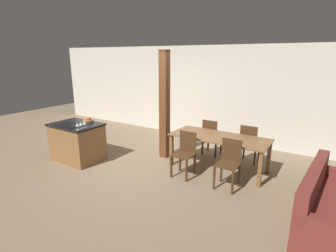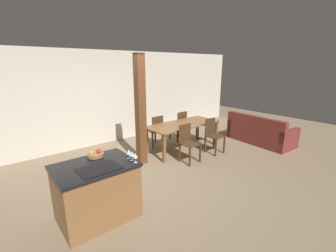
{
  "view_description": "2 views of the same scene",
  "coord_description": "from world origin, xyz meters",
  "px_view_note": "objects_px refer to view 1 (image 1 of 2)",
  "views": [
    {
      "loc": [
        3.53,
        -4.38,
        2.42
      ],
      "look_at": [
        0.6,
        0.2,
        0.95
      ],
      "focal_mm": 28.0,
      "sensor_mm": 36.0,
      "label": 1
    },
    {
      "loc": [
        -2.53,
        -3.59,
        2.29
      ],
      "look_at": [
        0.6,
        0.2,
        0.95
      ],
      "focal_mm": 24.0,
      "sensor_mm": 36.0,
      "label": 2
    }
  ],
  "objects_px": {
    "timber_post": "(165,106)",
    "dining_table": "(219,140)",
    "wine_glass_far": "(84,123)",
    "dining_chair_near_right": "(229,162)",
    "wine_glass_middle": "(81,124)",
    "dining_chair_far_left": "(211,136)",
    "dining_chair_near_left": "(185,153)",
    "wine_glass_near": "(77,125)",
    "couch": "(334,210)",
    "fruit_bowl": "(88,120)",
    "dining_chair_far_right": "(249,143)",
    "kitchen_island": "(77,142)"
  },
  "relations": [
    {
      "from": "dining_chair_near_right",
      "to": "timber_post",
      "type": "bearing_deg",
      "value": 160.99
    },
    {
      "from": "dining_chair_far_left",
      "to": "timber_post",
      "type": "bearing_deg",
      "value": 37.17
    },
    {
      "from": "kitchen_island",
      "to": "couch",
      "type": "xyz_separation_m",
      "value": [
        5.2,
        0.24,
        -0.15
      ]
    },
    {
      "from": "fruit_bowl",
      "to": "timber_post",
      "type": "bearing_deg",
      "value": 34.05
    },
    {
      "from": "wine_glass_near",
      "to": "wine_glass_far",
      "type": "xyz_separation_m",
      "value": [
        0.0,
        0.19,
        0.0
      ]
    },
    {
      "from": "wine_glass_far",
      "to": "dining_chair_far_left",
      "type": "height_order",
      "value": "wine_glass_far"
    },
    {
      "from": "fruit_bowl",
      "to": "wine_glass_far",
      "type": "bearing_deg",
      "value": -48.46
    },
    {
      "from": "fruit_bowl",
      "to": "dining_chair_near_right",
      "type": "relative_size",
      "value": 0.28
    },
    {
      "from": "wine_glass_middle",
      "to": "dining_table",
      "type": "xyz_separation_m",
      "value": [
        2.52,
        1.55,
        -0.36
      ]
    },
    {
      "from": "kitchen_island",
      "to": "fruit_bowl",
      "type": "distance_m",
      "value": 0.56
    },
    {
      "from": "wine_glass_middle",
      "to": "timber_post",
      "type": "xyz_separation_m",
      "value": [
        1.14,
        1.52,
        0.27
      ]
    },
    {
      "from": "kitchen_island",
      "to": "fruit_bowl",
      "type": "height_order",
      "value": "fruit_bowl"
    },
    {
      "from": "dining_chair_near_left",
      "to": "dining_chair_far_left",
      "type": "xyz_separation_m",
      "value": [
        -0.0,
        1.33,
        0.0
      ]
    },
    {
      "from": "couch",
      "to": "timber_post",
      "type": "bearing_deg",
      "value": 78.12
    },
    {
      "from": "kitchen_island",
      "to": "wine_glass_middle",
      "type": "relative_size",
      "value": 7.53
    },
    {
      "from": "dining_chair_near_left",
      "to": "dining_chair_near_right",
      "type": "xyz_separation_m",
      "value": [
        0.94,
        0.0,
        0.0
      ]
    },
    {
      "from": "wine_glass_far",
      "to": "dining_chair_near_right",
      "type": "bearing_deg",
      "value": 14.78
    },
    {
      "from": "couch",
      "to": "timber_post",
      "type": "height_order",
      "value": "timber_post"
    },
    {
      "from": "wine_glass_far",
      "to": "dining_chair_near_left",
      "type": "distance_m",
      "value": 2.26
    },
    {
      "from": "wine_glass_near",
      "to": "dining_chair_far_right",
      "type": "distance_m",
      "value": 3.82
    },
    {
      "from": "fruit_bowl",
      "to": "dining_chair_near_left",
      "type": "xyz_separation_m",
      "value": [
        2.42,
        0.38,
        -0.44
      ]
    },
    {
      "from": "timber_post",
      "to": "dining_chair_near_right",
      "type": "bearing_deg",
      "value": -19.01
    },
    {
      "from": "dining_chair_near_right",
      "to": "dining_chair_far_left",
      "type": "xyz_separation_m",
      "value": [
        -0.94,
        1.33,
        0.0
      ]
    },
    {
      "from": "timber_post",
      "to": "dining_table",
      "type": "bearing_deg",
      "value": 1.18
    },
    {
      "from": "wine_glass_middle",
      "to": "dining_table",
      "type": "height_order",
      "value": "wine_glass_middle"
    },
    {
      "from": "wine_glass_near",
      "to": "wine_glass_far",
      "type": "bearing_deg",
      "value": 90.0
    },
    {
      "from": "dining_chair_far_left",
      "to": "wine_glass_far",
      "type": "bearing_deg",
      "value": 45.91
    },
    {
      "from": "dining_chair_near_left",
      "to": "dining_chair_far_left",
      "type": "height_order",
      "value": "same"
    },
    {
      "from": "wine_glass_near",
      "to": "timber_post",
      "type": "xyz_separation_m",
      "value": [
        1.14,
        1.62,
        0.27
      ]
    },
    {
      "from": "wine_glass_middle",
      "to": "dining_chair_near_left",
      "type": "distance_m",
      "value": 2.3
    },
    {
      "from": "kitchen_island",
      "to": "dining_chair_far_left",
      "type": "height_order",
      "value": "dining_chair_far_left"
    },
    {
      "from": "fruit_bowl",
      "to": "wine_glass_far",
      "type": "distance_m",
      "value": 0.55
    },
    {
      "from": "dining_chair_far_right",
      "to": "couch",
      "type": "height_order",
      "value": "dining_chair_far_right"
    },
    {
      "from": "wine_glass_middle",
      "to": "dining_chair_far_left",
      "type": "relative_size",
      "value": 0.17
    },
    {
      "from": "wine_glass_near",
      "to": "wine_glass_middle",
      "type": "relative_size",
      "value": 1.0
    },
    {
      "from": "fruit_bowl",
      "to": "wine_glass_near",
      "type": "height_order",
      "value": "wine_glass_near"
    },
    {
      "from": "wine_glass_far",
      "to": "dining_chair_far_right",
      "type": "height_order",
      "value": "wine_glass_far"
    },
    {
      "from": "wine_glass_near",
      "to": "couch",
      "type": "distance_m",
      "value": 4.79
    },
    {
      "from": "wine_glass_middle",
      "to": "dining_chair_far_right",
      "type": "distance_m",
      "value": 3.76
    },
    {
      "from": "dining_chair_far_right",
      "to": "wine_glass_near",
      "type": "bearing_deg",
      "value": 37.67
    },
    {
      "from": "wine_glass_near",
      "to": "dining_table",
      "type": "height_order",
      "value": "wine_glass_near"
    },
    {
      "from": "couch",
      "to": "timber_post",
      "type": "distance_m",
      "value": 3.84
    },
    {
      "from": "wine_glass_middle",
      "to": "dining_chair_far_left",
      "type": "bearing_deg",
      "value": 47.14
    },
    {
      "from": "fruit_bowl",
      "to": "dining_chair_near_left",
      "type": "bearing_deg",
      "value": 8.89
    },
    {
      "from": "dining_chair_near_right",
      "to": "dining_chair_near_left",
      "type": "bearing_deg",
      "value": 180.0
    },
    {
      "from": "wine_glass_middle",
      "to": "dining_table",
      "type": "relative_size",
      "value": 0.07
    },
    {
      "from": "wine_glass_near",
      "to": "dining_chair_near_right",
      "type": "height_order",
      "value": "wine_glass_near"
    },
    {
      "from": "wine_glass_near",
      "to": "dining_chair_near_left",
      "type": "height_order",
      "value": "wine_glass_near"
    },
    {
      "from": "kitchen_island",
      "to": "dining_chair_near_right",
      "type": "height_order",
      "value": "dining_chair_near_right"
    },
    {
      "from": "wine_glass_far",
      "to": "dining_chair_near_right",
      "type": "distance_m",
      "value": 3.14
    }
  ]
}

